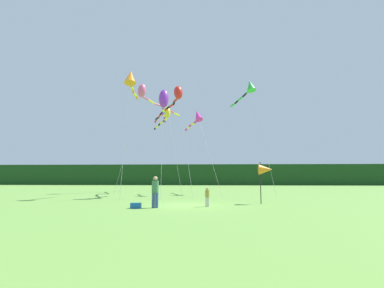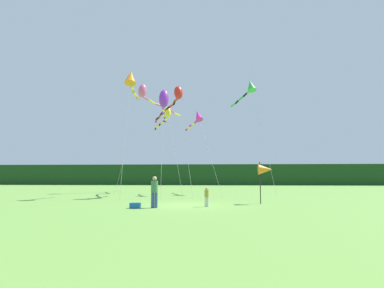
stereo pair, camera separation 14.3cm
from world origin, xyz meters
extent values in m
plane|color=#6B9E42|center=(0.00, 0.00, 0.00)|extent=(120.00, 120.00, 0.00)
cube|color=#193D19|center=(0.00, 45.00, 2.18)|extent=(108.00, 2.05, 4.36)
cylinder|color=#334C8C|center=(-1.77, -1.67, 0.43)|extent=(0.18, 0.18, 0.87)
cylinder|color=#334C8C|center=(-1.57, -1.67, 0.43)|extent=(0.18, 0.18, 0.87)
cylinder|color=#3F724C|center=(-1.67, -1.67, 1.21)|extent=(0.40, 0.40, 0.69)
sphere|color=tan|center=(-1.67, -1.67, 1.68)|extent=(0.25, 0.25, 0.25)
cylinder|color=silver|center=(1.27, -0.81, 0.28)|extent=(0.12, 0.12, 0.56)
cylinder|color=silver|center=(1.40, -0.81, 0.28)|extent=(0.12, 0.12, 0.56)
cylinder|color=olive|center=(1.33, -0.81, 0.78)|extent=(0.26, 0.26, 0.44)
sphere|color=tan|center=(1.33, -0.81, 1.09)|extent=(0.16, 0.16, 0.16)
cube|color=#1959B2|center=(-2.71, -1.96, 0.15)|extent=(0.58, 0.33, 0.31)
cylinder|color=black|center=(4.86, 1.31, 1.38)|extent=(0.06, 0.06, 2.76)
cone|color=orange|center=(5.21, 1.31, 2.26)|extent=(0.90, 0.70, 0.70)
cylinder|color=#B2B2B2|center=(-5.45, 5.03, 5.32)|extent=(0.20, 2.92, 10.64)
cone|color=orange|center=(-5.54, 6.48, 10.64)|extent=(1.12, 1.39, 1.48)
cylinder|color=orange|center=(-5.57, 6.78, 10.04)|extent=(0.28, 0.69, 0.39)
cylinder|color=yellow|center=(-5.62, 7.38, 9.90)|extent=(0.21, 0.63, 0.27)
cylinder|color=orange|center=(-5.68, 7.98, 9.79)|extent=(0.31, 0.68, 0.34)
cylinder|color=yellow|center=(-5.69, 8.57, 9.65)|extent=(0.29, 0.67, 0.34)
cylinder|color=orange|center=(-5.62, 9.17, 9.50)|extent=(0.26, 0.66, 0.34)
cylinder|color=#B2B2B2|center=(-2.52, 5.88, 4.42)|extent=(0.30, 2.87, 8.84)
ellipsoid|color=purple|center=(-2.65, 7.31, 8.83)|extent=(0.98, 1.17, 1.89)
cylinder|color=purple|center=(-2.72, 7.54, 8.07)|extent=(0.34, 0.57, 0.30)
cylinder|color=yellow|center=(-2.80, 8.03, 7.94)|extent=(0.21, 0.55, 0.34)
cylinder|color=purple|center=(-2.87, 8.51, 7.78)|extent=(0.35, 0.59, 0.36)
cylinder|color=yellow|center=(-2.90, 8.99, 7.67)|extent=(0.27, 0.54, 0.26)
cylinder|color=purple|center=(-2.90, 9.47, 7.56)|extent=(0.28, 0.57, 0.33)
cylinder|color=yellow|center=(-2.93, 9.96, 7.46)|extent=(0.23, 0.53, 0.26)
cylinder|color=purple|center=(-2.98, 10.44, 7.37)|extent=(0.34, 0.57, 0.30)
cylinder|color=#B2B2B2|center=(-7.55, 13.63, 5.95)|extent=(2.15, 2.72, 11.91)
ellipsoid|color=#E5598C|center=(-6.49, 14.98, 11.91)|extent=(1.48, 1.53, 1.79)
cylinder|color=#E5598C|center=(-6.18, 15.42, 11.13)|extent=(0.80, 1.03, 0.42)
cylinder|color=yellow|center=(-5.60, 16.32, 10.90)|extent=(0.75, 1.06, 0.44)
cylinder|color=#E5598C|center=(-4.92, 17.14, 10.70)|extent=(0.94, 0.89, 0.33)
cylinder|color=yellow|center=(-4.11, 17.85, 10.50)|extent=(0.99, 0.88, 0.48)
cylinder|color=#E5598C|center=(-3.46, 18.68, 10.22)|extent=(0.69, 1.09, 0.47)
cylinder|color=yellow|center=(-2.88, 19.58, 9.98)|extent=(0.85, 0.99, 0.40)
cylinder|color=#B2B2B2|center=(1.43, 8.67, 4.00)|extent=(2.27, 4.21, 8.00)
cone|color=#E026B2|center=(0.31, 10.77, 7.99)|extent=(1.25, 1.46, 1.42)
cylinder|color=#E026B2|center=(0.13, 11.02, 7.40)|extent=(0.56, 0.67, 0.40)
cylinder|color=yellow|center=(-0.22, 11.52, 7.25)|extent=(0.53, 0.64, 0.29)
cylinder|color=#E026B2|center=(-0.53, 12.05, 7.16)|extent=(0.46, 0.67, 0.29)
cylinder|color=yellow|center=(-0.77, 12.61, 7.05)|extent=(0.42, 0.68, 0.33)
cylinder|color=#E026B2|center=(-1.02, 13.17, 6.94)|extent=(0.47, 0.66, 0.29)
cylinder|color=#B2B2B2|center=(6.97, 12.10, 5.94)|extent=(1.84, 3.14, 11.89)
cone|color=green|center=(6.06, 13.66, 11.88)|extent=(1.56, 1.67, 1.53)
cylinder|color=green|center=(5.90, 14.05, 11.31)|extent=(0.52, 0.88, 0.30)
cylinder|color=black|center=(5.56, 14.83, 11.16)|extent=(0.55, 0.90, 0.40)
cylinder|color=green|center=(5.14, 15.56, 10.91)|extent=(0.69, 0.86, 0.47)
cylinder|color=black|center=(4.75, 16.30, 10.70)|extent=(0.49, 0.90, 0.35)
cylinder|color=green|center=(4.36, 17.05, 10.51)|extent=(0.68, 0.85, 0.41)
cylinder|color=#B2B2B2|center=(-2.29, 12.62, 4.59)|extent=(2.13, 4.03, 9.19)
ellipsoid|color=yellow|center=(-3.34, 14.62, 9.18)|extent=(1.04, 1.21, 1.47)
cylinder|color=yellow|center=(-3.49, 14.93, 8.56)|extent=(0.50, 0.75, 0.37)
cylinder|color=black|center=(-3.83, 15.53, 8.41)|extent=(0.57, 0.71, 0.33)
cylinder|color=yellow|center=(-4.25, 16.07, 8.28)|extent=(0.62, 0.68, 0.32)
cylinder|color=black|center=(-4.62, 16.64, 8.15)|extent=(0.50, 0.74, 0.33)
cylinder|color=yellow|center=(-5.00, 17.21, 7.98)|extent=(0.64, 0.69, 0.40)
cylinder|color=black|center=(-5.36, 17.78, 7.83)|extent=(0.47, 0.74, 0.30)
cylinder|color=#B2B2B2|center=(-0.68, 7.14, 4.85)|extent=(1.58, 2.61, 9.71)
ellipsoid|color=red|center=(-1.45, 8.43, 9.70)|extent=(1.22, 1.28, 1.43)
cylinder|color=red|center=(-1.65, 8.71, 9.11)|extent=(0.58, 0.70, 0.33)
cylinder|color=black|center=(-1.95, 9.31, 8.96)|extent=(0.40, 0.76, 0.36)
cylinder|color=red|center=(-2.25, 9.91, 8.84)|extent=(0.58, 0.68, 0.27)
cylinder|color=black|center=(-2.66, 10.45, 8.76)|extent=(0.59, 0.69, 0.30)
cylinder|color=red|center=(-3.07, 10.99, 8.63)|extent=(0.61, 0.69, 0.35)
cylinder|color=black|center=(-3.48, 11.53, 8.45)|extent=(0.59, 0.72, 0.39)
cylinder|color=red|center=(-3.83, 12.11, 8.26)|extent=(0.49, 0.75, 0.38)
cylinder|color=black|center=(-4.17, 12.70, 8.11)|extent=(0.58, 0.69, 0.31)
cylinder|color=red|center=(-4.48, 13.29, 7.95)|extent=(0.41, 0.76, 0.39)
camera|label=1|loc=(1.51, -18.91, 1.79)|focal=27.88mm
camera|label=2|loc=(1.65, -18.90, 1.79)|focal=27.88mm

